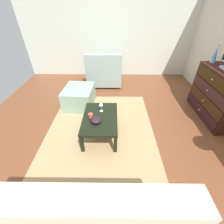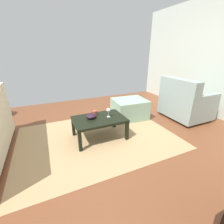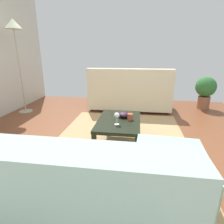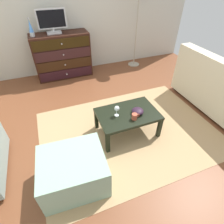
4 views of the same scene
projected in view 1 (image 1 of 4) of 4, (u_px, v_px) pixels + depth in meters
The scene contains 11 objects.
ground_plane at pixel (112, 128), 2.78m from camera, with size 5.66×5.12×0.05m, color brown.
wall_plain_left at pixel (113, 30), 4.09m from camera, with size 0.12×5.12×2.52m, color silver.
area_rug at pixel (100, 134), 2.60m from camera, with size 2.60×1.90×0.01m, color tan.
dresser at pixel (218, 96), 2.77m from camera, with size 1.18×0.49×0.93m.
lava_lamp at pixel (215, 55), 2.80m from camera, with size 0.09×0.09×0.33m.
coffee_table at pixel (100, 119), 2.44m from camera, with size 0.85×0.56×0.37m.
wine_glass at pixel (101, 105), 2.47m from camera, with size 0.07×0.07×0.16m.
mug at pixel (91, 116), 2.36m from camera, with size 0.11×0.08×0.08m.
bowl_decorative at pixel (96, 120), 2.29m from camera, with size 0.17×0.17×0.08m, color #2A1728.
armchair at pixel (104, 72), 4.01m from camera, with size 0.80×0.91×0.89m.
ottoman at pixel (79, 97), 3.23m from camera, with size 0.70×0.60×0.42m, color #8BB098.
Camera 1 is at (2.05, 0.03, 1.87)m, focal length 23.55 mm.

